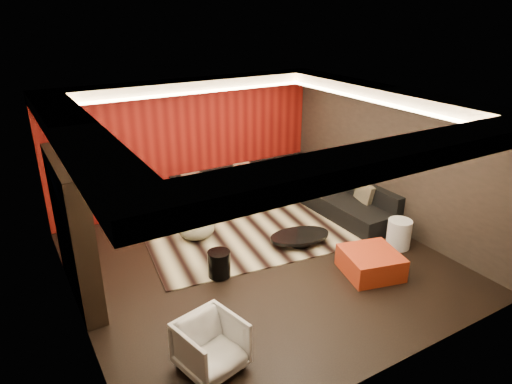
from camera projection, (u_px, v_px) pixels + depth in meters
floor at (259, 262)px, 8.03m from camera, size 6.00×6.00×0.02m
ceiling at (259, 102)px, 6.96m from camera, size 6.00×6.00×0.02m
wall_back at (188, 143)px, 9.89m from camera, size 6.00×0.02×2.80m
wall_left at (66, 231)px, 6.08m from camera, size 0.02×6.00×2.80m
wall_right at (391, 159)px, 8.91m from camera, size 0.02×6.00×2.80m
red_feature_wall at (188, 144)px, 9.86m from camera, size 5.98×0.05×2.78m
soffit_back at (190, 85)px, 9.15m from camera, size 6.00×0.60×0.22m
soffit_front at (389, 157)px, 4.86m from camera, size 6.00×0.60×0.22m
soffit_left at (75, 134)px, 5.73m from camera, size 0.60×4.80×0.22m
soffit_right at (386, 94)px, 8.27m from camera, size 0.60×4.80×0.22m
cove_back at (197, 92)px, 8.92m from camera, size 4.80×0.08×0.04m
cove_front at (366, 157)px, 5.16m from camera, size 4.80×0.08×0.04m
cove_left at (104, 137)px, 5.93m from camera, size 0.08×4.80×0.04m
cove_right at (372, 101)px, 8.15m from camera, size 0.08×4.80×0.04m
tv_surround at (73, 230)px, 6.75m from camera, size 0.30×2.00×2.20m
tv_screen at (81, 206)px, 6.69m from camera, size 0.04×1.30×0.80m
tv_shelf at (88, 251)px, 6.98m from camera, size 0.04×1.60×0.04m
rug at (247, 229)px, 9.17m from camera, size 4.34×3.47×0.02m
coffee_table at (300, 239)px, 8.55m from camera, size 1.34×1.34×0.19m
drum_stool at (219, 264)px, 7.50m from camera, size 0.43×0.43×0.44m
striped_pouf at (196, 228)px, 8.75m from camera, size 0.81×0.81×0.38m
white_side_table at (399, 234)px, 8.41m from camera, size 0.45×0.45×0.55m
orange_ottoman at (371, 263)px, 7.62m from camera, size 1.07×1.07×0.39m
armchair at (211, 346)px, 5.56m from camera, size 0.88×0.89×0.68m
sectional_sofa at (282, 194)px, 10.23m from camera, size 3.65×3.50×0.75m
throw_pillows at (283, 177)px, 10.16m from camera, size 3.23×2.73×0.50m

